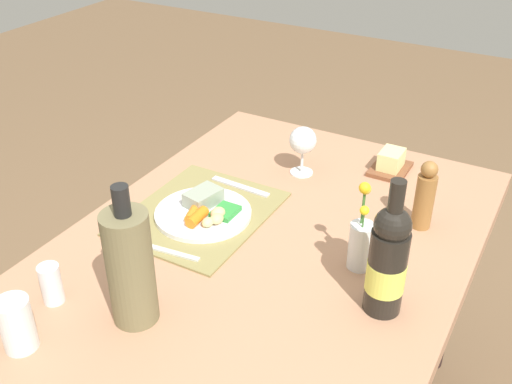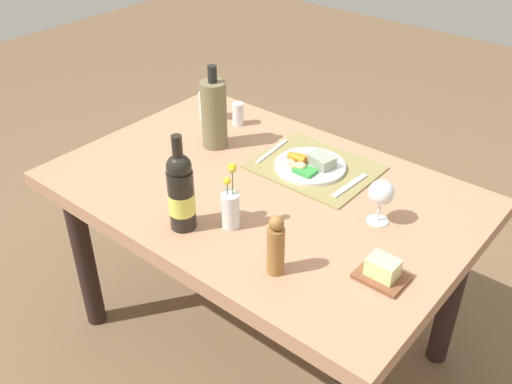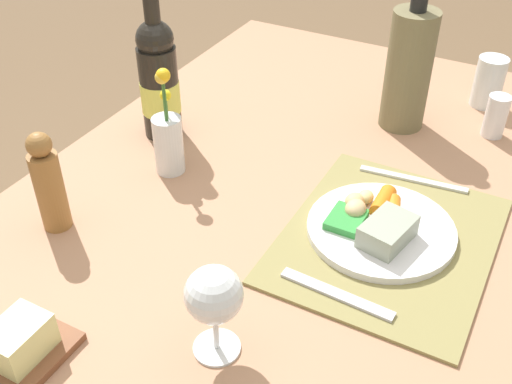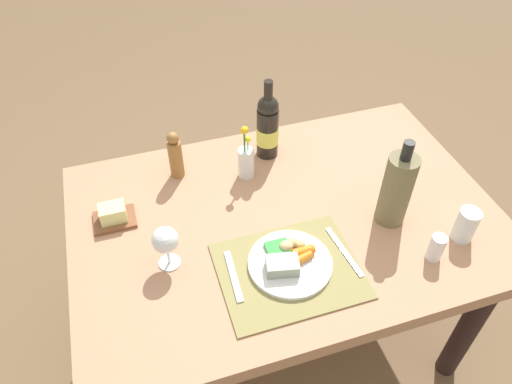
{
  "view_description": "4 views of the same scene",
  "coord_description": "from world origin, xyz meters",
  "px_view_note": "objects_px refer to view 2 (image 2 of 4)",
  "views": [
    {
      "loc": [
        0.99,
        0.55,
        1.56
      ],
      "look_at": [
        -0.06,
        -0.04,
        0.83
      ],
      "focal_mm": 42.34,
      "sensor_mm": 36.0,
      "label": 1
    },
    {
      "loc": [
        -1.0,
        1.23,
        1.74
      ],
      "look_at": [
        -0.03,
        0.06,
        0.74
      ],
      "focal_mm": 40.44,
      "sensor_mm": 36.0,
      "label": 2
    },
    {
      "loc": [
        -0.85,
        -0.38,
        1.39
      ],
      "look_at": [
        -0.1,
        0.02,
        0.75
      ],
      "focal_mm": 43.5,
      "sensor_mm": 36.0,
      "label": 3
    },
    {
      "loc": [
        -0.41,
        -0.97,
        1.85
      ],
      "look_at": [
        -0.08,
        0.07,
        0.78
      ],
      "focal_mm": 33.9,
      "sensor_mm": 36.0,
      "label": 4
    }
  ],
  "objects_px": {
    "wine_glass": "(381,194)",
    "pepper_mill": "(276,246)",
    "fork": "(350,185)",
    "knife": "(272,151)",
    "cooler_bottle": "(214,114)",
    "flower_vase": "(231,206)",
    "wine_bottle": "(181,192)",
    "butter_dish": "(382,271)",
    "dining_table": "(261,209)",
    "water_tumbler": "(207,108)",
    "dinner_plate": "(310,165)",
    "salt_shaker": "(238,114)"
  },
  "relations": [
    {
      "from": "butter_dish",
      "to": "water_tumbler",
      "type": "bearing_deg",
      "value": -21.22
    },
    {
      "from": "flower_vase",
      "to": "wine_glass",
      "type": "bearing_deg",
      "value": -137.44
    },
    {
      "from": "dinner_plate",
      "to": "butter_dish",
      "type": "xyz_separation_m",
      "value": [
        -0.46,
        0.33,
        0.01
      ]
    },
    {
      "from": "dinner_plate",
      "to": "salt_shaker",
      "type": "distance_m",
      "value": 0.43
    },
    {
      "from": "cooler_bottle",
      "to": "butter_dish",
      "type": "xyz_separation_m",
      "value": [
        -0.83,
        0.25,
        -0.1
      ]
    },
    {
      "from": "water_tumbler",
      "to": "wine_glass",
      "type": "bearing_deg",
      "value": 168.73
    },
    {
      "from": "fork",
      "to": "butter_dish",
      "type": "distance_m",
      "value": 0.44
    },
    {
      "from": "cooler_bottle",
      "to": "flower_vase",
      "type": "relative_size",
      "value": 1.43
    },
    {
      "from": "knife",
      "to": "wine_glass",
      "type": "distance_m",
      "value": 0.52
    },
    {
      "from": "dining_table",
      "to": "water_tumbler",
      "type": "relative_size",
      "value": 12.13
    },
    {
      "from": "knife",
      "to": "flower_vase",
      "type": "bearing_deg",
      "value": 106.96
    },
    {
      "from": "dinner_plate",
      "to": "water_tumbler",
      "type": "distance_m",
      "value": 0.54
    },
    {
      "from": "dinner_plate",
      "to": "flower_vase",
      "type": "bearing_deg",
      "value": 90.75
    },
    {
      "from": "wine_bottle",
      "to": "butter_dish",
      "type": "xyz_separation_m",
      "value": [
        -0.57,
        -0.17,
        -0.1
      ]
    },
    {
      "from": "knife",
      "to": "cooler_bottle",
      "type": "xyz_separation_m",
      "value": [
        0.2,
        0.09,
        0.12
      ]
    },
    {
      "from": "fork",
      "to": "dining_table",
      "type": "bearing_deg",
      "value": 41.64
    },
    {
      "from": "dinner_plate",
      "to": "salt_shaker",
      "type": "xyz_separation_m",
      "value": [
        0.41,
        -0.1,
        0.02
      ]
    },
    {
      "from": "dinner_plate",
      "to": "wine_glass",
      "type": "bearing_deg",
      "value": 160.9
    },
    {
      "from": "wine_bottle",
      "to": "cooler_bottle",
      "type": "distance_m",
      "value": 0.5
    },
    {
      "from": "water_tumbler",
      "to": "butter_dish",
      "type": "relative_size",
      "value": 0.86
    },
    {
      "from": "knife",
      "to": "salt_shaker",
      "type": "height_order",
      "value": "salt_shaker"
    },
    {
      "from": "cooler_bottle",
      "to": "water_tumbler",
      "type": "bearing_deg",
      "value": -39.13
    },
    {
      "from": "fork",
      "to": "water_tumbler",
      "type": "relative_size",
      "value": 1.6
    },
    {
      "from": "knife",
      "to": "cooler_bottle",
      "type": "bearing_deg",
      "value": 17.83
    },
    {
      "from": "dining_table",
      "to": "pepper_mill",
      "type": "distance_m",
      "value": 0.45
    },
    {
      "from": "dining_table",
      "to": "fork",
      "type": "height_order",
      "value": "fork"
    },
    {
      "from": "cooler_bottle",
      "to": "flower_vase",
      "type": "distance_m",
      "value": 0.5
    },
    {
      "from": "fork",
      "to": "wine_glass",
      "type": "xyz_separation_m",
      "value": [
        -0.16,
        0.11,
        0.09
      ]
    },
    {
      "from": "water_tumbler",
      "to": "pepper_mill",
      "type": "bearing_deg",
      "value": 144.7
    },
    {
      "from": "dining_table",
      "to": "butter_dish",
      "type": "relative_size",
      "value": 10.41
    },
    {
      "from": "wine_bottle",
      "to": "flower_vase",
      "type": "xyz_separation_m",
      "value": [
        -0.11,
        -0.09,
        -0.05
      ]
    },
    {
      "from": "pepper_mill",
      "to": "wine_glass",
      "type": "relative_size",
      "value": 1.27
    },
    {
      "from": "cooler_bottle",
      "to": "butter_dish",
      "type": "distance_m",
      "value": 0.88
    },
    {
      "from": "fork",
      "to": "pepper_mill",
      "type": "xyz_separation_m",
      "value": [
        -0.07,
        0.48,
        0.08
      ]
    },
    {
      "from": "butter_dish",
      "to": "cooler_bottle",
      "type": "bearing_deg",
      "value": -16.76
    },
    {
      "from": "wine_bottle",
      "to": "cooler_bottle",
      "type": "relative_size",
      "value": 0.99
    },
    {
      "from": "dinner_plate",
      "to": "cooler_bottle",
      "type": "bearing_deg",
      "value": 12.19
    },
    {
      "from": "wine_glass",
      "to": "pepper_mill",
      "type": "bearing_deg",
      "value": 75.29
    },
    {
      "from": "knife",
      "to": "pepper_mill",
      "type": "height_order",
      "value": "pepper_mill"
    },
    {
      "from": "water_tumbler",
      "to": "dinner_plate",
      "type": "bearing_deg",
      "value": 173.74
    },
    {
      "from": "dinner_plate",
      "to": "wine_glass",
      "type": "height_order",
      "value": "wine_glass"
    },
    {
      "from": "cooler_bottle",
      "to": "wine_glass",
      "type": "xyz_separation_m",
      "value": [
        -0.7,
        0.03,
        -0.03
      ]
    },
    {
      "from": "knife",
      "to": "wine_bottle",
      "type": "xyz_separation_m",
      "value": [
        -0.07,
        0.51,
        0.11
      ]
    },
    {
      "from": "wine_bottle",
      "to": "wine_glass",
      "type": "height_order",
      "value": "wine_bottle"
    },
    {
      "from": "knife",
      "to": "water_tumbler",
      "type": "bearing_deg",
      "value": -13.96
    },
    {
      "from": "water_tumbler",
      "to": "salt_shaker",
      "type": "bearing_deg",
      "value": -161.52
    },
    {
      "from": "flower_vase",
      "to": "wine_glass",
      "type": "relative_size",
      "value": 1.5
    },
    {
      "from": "butter_dish",
      "to": "pepper_mill",
      "type": "bearing_deg",
      "value": 33.79
    },
    {
      "from": "cooler_bottle",
      "to": "flower_vase",
      "type": "height_order",
      "value": "cooler_bottle"
    },
    {
      "from": "fork",
      "to": "knife",
      "type": "relative_size",
      "value": 0.9
    }
  ]
}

